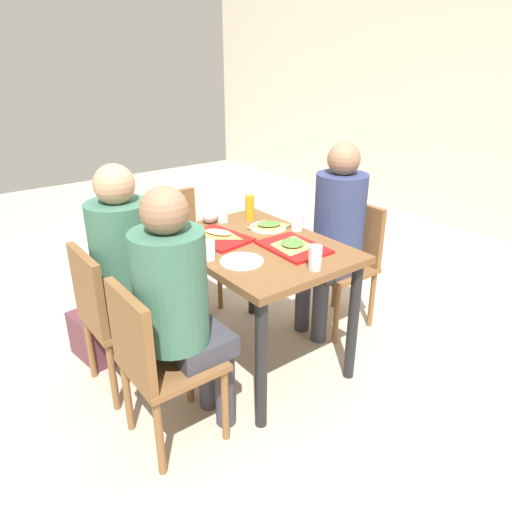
{
  "coord_description": "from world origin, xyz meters",
  "views": [
    {
      "loc": [
        1.91,
        -1.46,
        1.72
      ],
      "look_at": [
        0.0,
        0.0,
        0.68
      ],
      "focal_mm": 33.03,
      "sensor_mm": 36.0,
      "label": 1
    }
  ],
  "objects_px": {
    "chair_left_end": "(179,242)",
    "foil_bundle": "(210,215)",
    "person_in_red": "(130,261)",
    "paper_plate_center": "(268,227)",
    "pizza_slice_c": "(269,225)",
    "paper_plate_near_edge": "(242,261)",
    "chair_near_right": "(154,357)",
    "tray_red_far": "(294,247)",
    "plastic_cup_b": "(208,250)",
    "main_table": "(256,262)",
    "chair_far_side": "(347,256)",
    "condiment_bottle": "(250,208)",
    "tray_red_near": "(218,238)",
    "plastic_cup_c": "(222,214)",
    "soda_can": "(315,258)",
    "person_far_side": "(335,225)",
    "person_in_brown_jacket": "(179,299)",
    "handbag": "(92,338)",
    "pizza_slice_a": "(218,233)",
    "chair_near_left": "(110,310)",
    "pizza_slice_b": "(292,244)",
    "plastic_cup_a": "(297,222)"
  },
  "relations": [
    {
      "from": "paper_plate_near_edge",
      "to": "plastic_cup_c",
      "type": "xyz_separation_m",
      "value": [
        -0.57,
        0.27,
        0.05
      ]
    },
    {
      "from": "person_far_side",
      "to": "condiment_bottle",
      "type": "xyz_separation_m",
      "value": [
        -0.34,
        -0.42,
        0.11
      ]
    },
    {
      "from": "chair_left_end",
      "to": "person_in_red",
      "type": "height_order",
      "value": "person_in_red"
    },
    {
      "from": "tray_red_near",
      "to": "pizza_slice_b",
      "type": "relative_size",
      "value": 1.32
    },
    {
      "from": "chair_near_right",
      "to": "plastic_cup_c",
      "type": "bearing_deg",
      "value": 129.49
    },
    {
      "from": "main_table",
      "to": "condiment_bottle",
      "type": "bearing_deg",
      "value": 148.27
    },
    {
      "from": "main_table",
      "to": "chair_near_right",
      "type": "bearing_deg",
      "value": -71.19
    },
    {
      "from": "person_in_red",
      "to": "person_far_side",
      "type": "bearing_deg",
      "value": 78.23
    },
    {
      "from": "chair_far_side",
      "to": "condiment_bottle",
      "type": "bearing_deg",
      "value": -121.37
    },
    {
      "from": "pizza_slice_c",
      "to": "plastic_cup_a",
      "type": "xyz_separation_m",
      "value": [
        0.13,
        0.1,
        0.03
      ]
    },
    {
      "from": "person_far_side",
      "to": "person_in_brown_jacket",
      "type": "bearing_deg",
      "value": -78.23
    },
    {
      "from": "pizza_slice_c",
      "to": "foil_bundle",
      "type": "xyz_separation_m",
      "value": [
        -0.28,
        -0.24,
        0.03
      ]
    },
    {
      "from": "paper_plate_center",
      "to": "condiment_bottle",
      "type": "height_order",
      "value": "condiment_bottle"
    },
    {
      "from": "chair_near_left",
      "to": "paper_plate_near_edge",
      "type": "relative_size",
      "value": 3.78
    },
    {
      "from": "pizza_slice_c",
      "to": "soda_can",
      "type": "bearing_deg",
      "value": -18.37
    },
    {
      "from": "chair_near_right",
      "to": "pizza_slice_b",
      "type": "xyz_separation_m",
      "value": [
        -0.09,
        0.88,
        0.3
      ]
    },
    {
      "from": "tray_red_far",
      "to": "plastic_cup_c",
      "type": "height_order",
      "value": "plastic_cup_c"
    },
    {
      "from": "person_in_red",
      "to": "paper_plate_center",
      "type": "height_order",
      "value": "person_in_red"
    },
    {
      "from": "handbag",
      "to": "pizza_slice_a",
      "type": "bearing_deg",
      "value": 58.66
    },
    {
      "from": "chair_near_left",
      "to": "pizza_slice_c",
      "type": "xyz_separation_m",
      "value": [
        0.1,
        0.98,
        0.29
      ]
    },
    {
      "from": "pizza_slice_b",
      "to": "plastic_cup_a",
      "type": "relative_size",
      "value": 2.73
    },
    {
      "from": "main_table",
      "to": "chair_left_end",
      "type": "relative_size",
      "value": 1.25
    },
    {
      "from": "paper_plate_near_edge",
      "to": "pizza_slice_c",
      "type": "xyz_separation_m",
      "value": [
        -0.32,
        0.43,
        0.01
      ]
    },
    {
      "from": "pizza_slice_b",
      "to": "pizza_slice_c",
      "type": "distance_m",
      "value": 0.35
    },
    {
      "from": "person_in_brown_jacket",
      "to": "person_far_side",
      "type": "distance_m",
      "value": 1.28
    },
    {
      "from": "chair_left_end",
      "to": "foil_bundle",
      "type": "relative_size",
      "value": 8.32
    },
    {
      "from": "paper_plate_near_edge",
      "to": "pizza_slice_a",
      "type": "relative_size",
      "value": 0.84
    },
    {
      "from": "chair_near_right",
      "to": "plastic_cup_c",
      "type": "xyz_separation_m",
      "value": [
        -0.68,
        0.82,
        0.33
      ]
    },
    {
      "from": "tray_red_near",
      "to": "foil_bundle",
      "type": "relative_size",
      "value": 3.6
    },
    {
      "from": "chair_near_right",
      "to": "tray_red_far",
      "type": "xyz_separation_m",
      "value": [
        -0.08,
        0.88,
        0.28
      ]
    },
    {
      "from": "chair_far_side",
      "to": "foil_bundle",
      "type": "height_order",
      "value": "foil_bundle"
    },
    {
      "from": "person_in_brown_jacket",
      "to": "pizza_slice_a",
      "type": "xyz_separation_m",
      "value": [
        -0.46,
        0.51,
        0.05
      ]
    },
    {
      "from": "person_in_brown_jacket",
      "to": "soda_can",
      "type": "relative_size",
      "value": 10.18
    },
    {
      "from": "chair_far_side",
      "to": "person_far_side",
      "type": "relative_size",
      "value": 0.67
    },
    {
      "from": "pizza_slice_c",
      "to": "plastic_cup_b",
      "type": "height_order",
      "value": "plastic_cup_b"
    },
    {
      "from": "paper_plate_center",
      "to": "pizza_slice_c",
      "type": "bearing_deg",
      "value": 104.72
    },
    {
      "from": "plastic_cup_b",
      "to": "foil_bundle",
      "type": "distance_m",
      "value": 0.56
    },
    {
      "from": "tray_red_far",
      "to": "paper_plate_near_edge",
      "type": "relative_size",
      "value": 1.64
    },
    {
      "from": "foil_bundle",
      "to": "pizza_slice_c",
      "type": "bearing_deg",
      "value": 39.94
    },
    {
      "from": "plastic_cup_b",
      "to": "soda_can",
      "type": "xyz_separation_m",
      "value": [
        0.42,
        0.34,
        0.01
      ]
    },
    {
      "from": "tray_red_far",
      "to": "pizza_slice_a",
      "type": "xyz_separation_m",
      "value": [
        -0.39,
        -0.23,
        0.02
      ]
    },
    {
      "from": "plastic_cup_a",
      "to": "plastic_cup_b",
      "type": "height_order",
      "value": "same"
    },
    {
      "from": "plastic_cup_c",
      "to": "chair_left_end",
      "type": "bearing_deg",
      "value": -173.33
    },
    {
      "from": "person_in_red",
      "to": "pizza_slice_c",
      "type": "relative_size",
      "value": 4.89
    },
    {
      "from": "chair_near_right",
      "to": "condiment_bottle",
      "type": "xyz_separation_m",
      "value": [
        -0.6,
        0.97,
        0.36
      ]
    },
    {
      "from": "paper_plate_near_edge",
      "to": "condiment_bottle",
      "type": "bearing_deg",
      "value": 139.77
    },
    {
      "from": "paper_plate_near_edge",
      "to": "plastic_cup_b",
      "type": "distance_m",
      "value": 0.18
    },
    {
      "from": "chair_far_side",
      "to": "paper_plate_center",
      "type": "height_order",
      "value": "chair_far_side"
    },
    {
      "from": "tray_red_near",
      "to": "pizza_slice_c",
      "type": "height_order",
      "value": "pizza_slice_c"
    },
    {
      "from": "chair_left_end",
      "to": "tray_red_far",
      "type": "distance_m",
      "value": 1.13
    }
  ]
}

